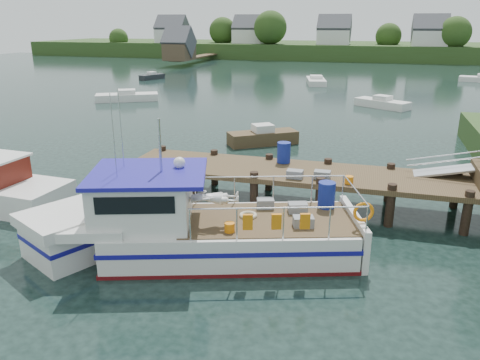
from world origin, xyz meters
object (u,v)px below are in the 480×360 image
(moored_rowboat, at_px, (263,137))
(moored_b, at_px, (382,103))
(lobster_boat, at_px, (188,227))
(moored_d, at_px, (316,81))
(moored_a, at_px, (127,97))
(dock, at_px, (452,161))
(moored_e, at_px, (152,76))

(moored_rowboat, relative_size, moored_b, 0.88)
(lobster_boat, distance_m, moored_d, 44.28)
(moored_a, distance_m, moored_b, 23.02)
(dock, distance_m, moored_a, 33.08)
(dock, distance_m, moored_b, 24.42)
(moored_a, distance_m, moored_d, 23.23)
(dock, distance_m, moored_e, 48.74)
(dock, xyz_separation_m, moored_d, (-9.80, 38.93, -1.87))
(lobster_boat, height_order, moored_d, lobster_boat)
(lobster_boat, distance_m, moored_rowboat, 14.42)
(moored_rowboat, bearing_deg, moored_e, 122.19)
(dock, height_order, lobster_boat, lobster_boat)
(lobster_boat, bearing_deg, moored_b, 60.70)
(lobster_boat, bearing_deg, moored_d, 74.08)
(moored_e, bearing_deg, moored_a, -59.72)
(moored_a, relative_size, moored_b, 1.22)
(lobster_boat, relative_size, moored_rowboat, 2.52)
(moored_a, height_order, moored_b, moored_a)
(moored_rowboat, bearing_deg, dock, -49.29)
(lobster_boat, height_order, moored_e, lobster_boat)
(dock, height_order, moored_d, dock)
(lobster_boat, distance_m, moored_e, 48.70)
(moored_e, bearing_deg, moored_d, 14.60)
(moored_a, bearing_deg, moored_d, 40.61)
(dock, relative_size, moored_e, 4.59)
(moored_rowboat, bearing_deg, moored_b, 61.05)
(moored_d, bearing_deg, dock, -57.73)
(moored_d, xyz_separation_m, moored_e, (-20.84, -1.08, -0.02))
(moored_a, bearing_deg, moored_b, -1.23)
(moored_rowboat, bearing_deg, moored_d, 86.71)
(dock, distance_m, moored_d, 40.19)
(moored_b, bearing_deg, lobster_boat, -103.63)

